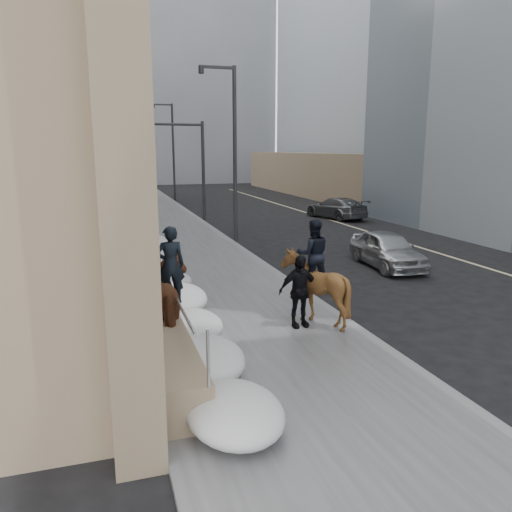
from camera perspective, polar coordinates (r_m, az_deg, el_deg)
The scene contains 16 objects.
ground at distance 10.28m, azimuth 2.38°, elevation -13.03°, with size 140.00×140.00×0.00m, color black.
sidewalk at distance 19.49m, azimuth -7.53°, elevation -0.73°, with size 5.00×80.00×0.12m, color #49494B.
curb at distance 20.09m, azimuth -0.15°, elevation -0.24°, with size 0.24×80.00×0.12m, color slate.
lane_line at distance 23.60m, azimuth 18.45°, elevation 0.86°, with size 0.15×70.00×0.01m, color #BFB78C.
limestone_building at distance 29.14m, azimuth -22.66°, elevation 20.22°, with size 6.10×44.00×18.00m.
bg_building_mid at distance 69.79m, azimuth -11.96°, elevation 19.84°, with size 30.00×12.00×28.00m, color slate.
bg_building_far at distance 80.99m, azimuth -20.01°, elevation 15.44°, with size 24.00×12.00×20.00m, color gray.
streetlight_mid at distance 23.50m, azimuth -2.82°, elevation 12.65°, with size 1.71×0.24×8.00m.
streetlight_far at distance 43.15m, azimuth -9.66°, elevation 12.27°, with size 1.71×0.24×8.00m.
traffic_signal at distance 31.19m, azimuth -7.79°, elevation 11.37°, with size 4.10×0.22×6.00m.
snow_bank at distance 17.39m, azimuth -11.11°, elevation -1.04°, with size 1.70×18.10×0.76m.
mounted_horse_left at distance 11.13m, azimuth -9.44°, elevation -4.82°, with size 1.10×2.31×2.63m.
mounted_horse_right at distance 12.41m, azimuth 6.66°, elevation -2.90°, with size 1.75×1.89×2.57m.
pedestrian at distance 12.11m, azimuth 4.94°, elevation -4.02°, with size 1.04×0.43×1.78m, color black.
car_silver at distance 19.32m, azimuth 14.75°, elevation 0.76°, with size 1.62×4.03×1.37m, color #B0B4B8.
car_grey at distance 32.38m, azimuth 9.14°, elevation 5.45°, with size 1.89×4.64×1.35m, color #55585C.
Camera 1 is at (-3.16, -8.75, 4.37)m, focal length 35.00 mm.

